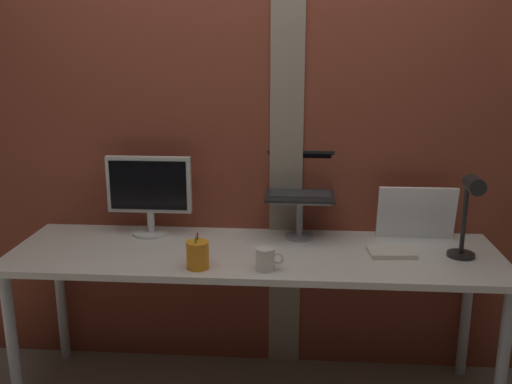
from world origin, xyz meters
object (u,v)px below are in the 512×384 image
(whiteboard_panel, at_px, (416,213))
(desk_lamp, at_px, (469,208))
(laptop, at_px, (300,183))
(coffee_mug, at_px, (266,259))
(monitor, at_px, (149,189))
(pen_cup, at_px, (198,255))

(whiteboard_panel, xyz_separation_m, desk_lamp, (0.16, -0.27, 0.11))
(laptop, relative_size, coffee_mug, 2.78)
(whiteboard_panel, distance_m, coffee_mug, 0.82)
(desk_lamp, height_order, coffee_mug, desk_lamp)
(laptop, relative_size, whiteboard_panel, 0.89)
(monitor, distance_m, pen_cup, 0.54)
(monitor, distance_m, laptop, 0.73)
(whiteboard_panel, relative_size, pen_cup, 2.49)
(desk_lamp, relative_size, pen_cup, 2.59)
(monitor, xyz_separation_m, pen_cup, (0.31, -0.42, -0.17))
(monitor, bearing_deg, coffee_mug, -35.22)
(whiteboard_panel, bearing_deg, monitor, -178.94)
(monitor, bearing_deg, whiteboard_panel, 1.06)
(laptop, xyz_separation_m, coffee_mug, (-0.14, -0.48, -0.21))
(laptop, height_order, desk_lamp, laptop)
(monitor, relative_size, coffee_mug, 3.48)
(pen_cup, bearing_deg, whiteboard_panel, 24.26)
(monitor, height_order, desk_lamp, monitor)
(desk_lamp, height_order, pen_cup, desk_lamp)
(monitor, xyz_separation_m, whiteboard_panel, (1.28, 0.02, -0.10))
(coffee_mug, bearing_deg, pen_cup, 179.99)
(laptop, bearing_deg, monitor, -174.82)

